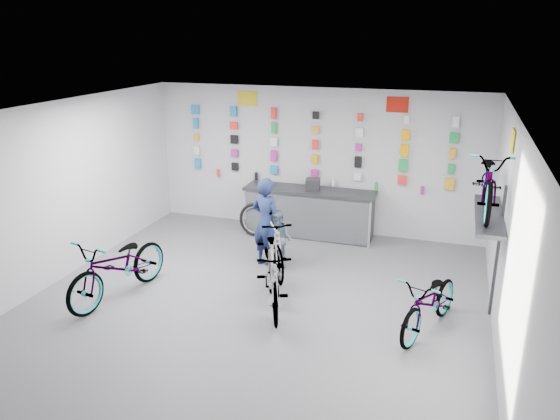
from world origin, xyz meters
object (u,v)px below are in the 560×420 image
(bike_right, at_px, (430,302))
(customer, at_px, (278,239))
(counter, at_px, (309,213))
(bike_center, at_px, (273,277))
(bike_left, at_px, (119,266))
(bike_service, at_px, (273,243))
(clerk, at_px, (267,222))

(bike_right, xyz_separation_m, customer, (-2.72, 1.44, 0.08))
(bike_right, bearing_deg, counter, 149.84)
(counter, height_order, bike_right, counter)
(bike_center, bearing_deg, bike_left, 166.51)
(bike_service, bearing_deg, bike_left, -169.50)
(counter, height_order, clerk, clerk)
(clerk, bearing_deg, bike_left, 65.24)
(clerk, bearing_deg, bike_right, 171.91)
(clerk, distance_m, customer, 0.37)
(bike_right, bearing_deg, bike_center, -158.22)
(bike_service, distance_m, clerk, 0.42)
(bike_center, bearing_deg, bike_right, -21.25)
(counter, bearing_deg, bike_service, -93.97)
(bike_center, xyz_separation_m, bike_right, (2.32, 0.07, -0.07))
(customer, bearing_deg, bike_right, -23.46)
(bike_center, relative_size, bike_service, 0.98)
(counter, distance_m, bike_service, 1.93)
(counter, distance_m, bike_right, 4.11)
(bike_service, bearing_deg, counter, 55.93)
(bike_left, relative_size, bike_service, 1.16)
(bike_center, relative_size, bike_right, 1.02)
(clerk, bearing_deg, customer, -165.28)
(bike_center, xyz_separation_m, bike_service, (-0.44, 1.30, 0.01))
(bike_left, distance_m, bike_right, 4.77)
(counter, distance_m, bike_left, 4.20)
(bike_center, distance_m, bike_service, 1.37)
(customer, bearing_deg, bike_center, -70.40)
(bike_right, bearing_deg, clerk, 173.85)
(bike_left, height_order, bike_right, bike_left)
(bike_left, height_order, bike_service, bike_left)
(counter, height_order, bike_left, bike_left)
(bike_right, relative_size, clerk, 1.04)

